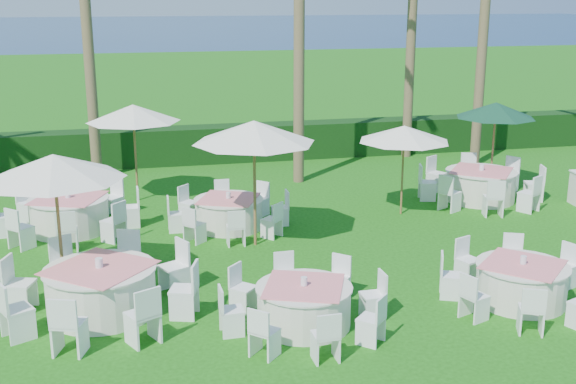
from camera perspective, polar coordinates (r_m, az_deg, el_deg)
The scene contains 16 objects.
ground at distance 13.41m, azimuth 2.34°, elevation -8.79°, with size 120.00×120.00×0.00m, color #154E0D.
hedge at distance 24.50m, azimuth -5.10°, elevation 3.84°, with size 34.00×1.00×1.20m, color black.
ocean at distance 113.96m, azimuth -11.67°, elevation 12.35°, with size 260.00×260.00×0.00m, color #07254B.
banquet_table_a at distance 13.26m, azimuth -14.56°, elevation -7.44°, with size 3.41×3.41×1.03m.
banquet_table_b at distance 12.42m, azimuth 1.26°, elevation -8.89°, with size 2.88×2.88×0.89m.
banquet_table_c at distance 13.98m, azimuth 17.96°, elevation -6.79°, with size 2.86×2.86×0.90m.
banquet_table_d at distance 17.95m, azimuth -16.88°, elevation -1.63°, with size 3.28×3.28×0.99m.
banquet_table_e at distance 17.48m, azimuth -4.70°, elevation -1.61°, with size 2.93×2.93×0.90m.
banquet_table_f at distance 20.43m, azimuth 14.97°, elevation 0.58°, with size 3.35×3.35×1.01m.
umbrella_a at distance 13.76m, azimuth -18.02°, elevation 1.89°, with size 2.60×2.60×2.69m.
umbrella_b at distance 15.71m, azimuth -2.70°, elevation 4.76°, with size 2.72×2.72×2.84m.
umbrella_c at distance 19.75m, azimuth -12.14°, elevation 6.11°, with size 2.51×2.51×2.65m.
umbrella_d at distance 18.36m, azimuth 9.17°, elevation 4.58°, with size 2.34×2.34×2.30m.
umbrella_green at distance 21.37m, azimuth 16.10°, elevation 6.23°, with size 2.26×2.26×2.53m.
palm_d at distance 25.02m, azimuth 9.73°, elevation 12.36°, with size 4.18×4.39×7.62m.
palm_e at distance 24.16m, azimuth 15.27°, elevation 13.34°, with size 4.40×4.13×8.76m.
Camera 1 is at (-3.29, -11.78, 5.49)m, focal length 45.00 mm.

